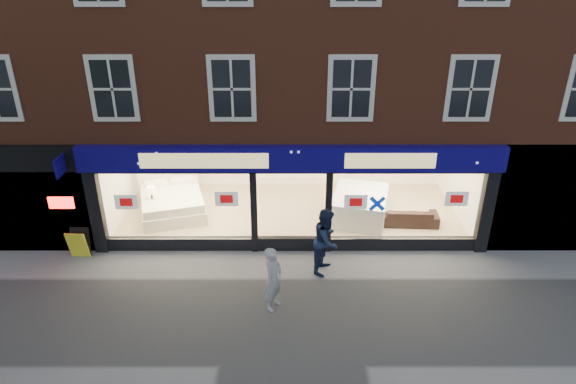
{
  "coord_description": "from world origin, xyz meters",
  "views": [
    {
      "loc": [
        -0.1,
        -9.72,
        8.1
      ],
      "look_at": [
        -0.09,
        2.5,
        2.15
      ],
      "focal_mm": 32.0,
      "sensor_mm": 36.0,
      "label": 1
    }
  ],
  "objects_px": {
    "display_bed": "(172,200)",
    "pedestrian_grey": "(273,279)",
    "sofa": "(408,216)",
    "pedestrian_blue": "(326,240)",
    "mattress_stack": "(360,205)",
    "a_board": "(79,243)"
  },
  "relations": [
    {
      "from": "display_bed",
      "to": "pedestrian_grey",
      "type": "relative_size",
      "value": 1.72
    },
    {
      "from": "sofa",
      "to": "pedestrian_blue",
      "type": "bearing_deg",
      "value": 44.3
    },
    {
      "from": "mattress_stack",
      "to": "pedestrian_blue",
      "type": "relative_size",
      "value": 1.31
    },
    {
      "from": "display_bed",
      "to": "sofa",
      "type": "height_order",
      "value": "display_bed"
    },
    {
      "from": "sofa",
      "to": "pedestrian_grey",
      "type": "bearing_deg",
      "value": 47.31
    },
    {
      "from": "a_board",
      "to": "pedestrian_grey",
      "type": "relative_size",
      "value": 0.52
    },
    {
      "from": "display_bed",
      "to": "a_board",
      "type": "distance_m",
      "value": 3.35
    },
    {
      "from": "mattress_stack",
      "to": "pedestrian_grey",
      "type": "bearing_deg",
      "value": -120.94
    },
    {
      "from": "sofa",
      "to": "mattress_stack",
      "type": "bearing_deg",
      "value": -13.45
    },
    {
      "from": "sofa",
      "to": "a_board",
      "type": "height_order",
      "value": "a_board"
    },
    {
      "from": "mattress_stack",
      "to": "a_board",
      "type": "bearing_deg",
      "value": -165.16
    },
    {
      "from": "pedestrian_grey",
      "to": "a_board",
      "type": "bearing_deg",
      "value": 92.39
    },
    {
      "from": "sofa",
      "to": "display_bed",
      "type": "bearing_deg",
      "value": -3.12
    },
    {
      "from": "mattress_stack",
      "to": "pedestrian_grey",
      "type": "xyz_separation_m",
      "value": [
        -2.67,
        -4.45,
        0.32
      ]
    },
    {
      "from": "mattress_stack",
      "to": "sofa",
      "type": "xyz_separation_m",
      "value": [
        1.48,
        -0.45,
        -0.15
      ]
    },
    {
      "from": "mattress_stack",
      "to": "pedestrian_grey",
      "type": "relative_size",
      "value": 1.45
    },
    {
      "from": "display_bed",
      "to": "pedestrian_grey",
      "type": "height_order",
      "value": "pedestrian_grey"
    },
    {
      "from": "mattress_stack",
      "to": "sofa",
      "type": "distance_m",
      "value": 1.56
    },
    {
      "from": "mattress_stack",
      "to": "sofa",
      "type": "bearing_deg",
      "value": -16.82
    },
    {
      "from": "display_bed",
      "to": "pedestrian_blue",
      "type": "xyz_separation_m",
      "value": [
        4.85,
        -3.26,
        0.45
      ]
    },
    {
      "from": "display_bed",
      "to": "pedestrian_blue",
      "type": "relative_size",
      "value": 1.55
    },
    {
      "from": "display_bed",
      "to": "a_board",
      "type": "relative_size",
      "value": 3.34
    }
  ]
}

